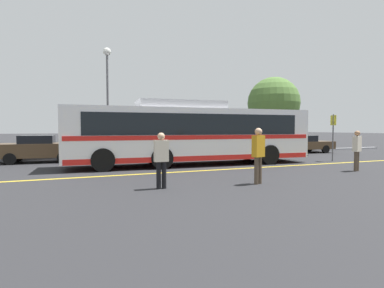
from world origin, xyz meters
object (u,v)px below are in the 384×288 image
Objects in this scene: street_lamp at (107,80)px; tree_1 at (274,103)px; parked_car_3 at (225,146)px; pedestrian_1 at (161,157)px; parked_car_2 at (149,147)px; pedestrian_2 at (357,148)px; parked_car_4 at (300,144)px; transit_bus at (192,133)px; parked_car_1 at (39,149)px; bus_stop_sign at (333,132)px; pedestrian_0 at (258,152)px.

street_lamp is 14.82m from tree_1.
pedestrian_1 is at bearing -35.39° from parked_car_3.
parked_car_2 is 11.37m from pedestrian_2.
parked_car_4 is 9.83m from pedestrian_2.
parked_car_3 is 11.43m from pedestrian_1.
street_lamp reaches higher than parked_car_2.
transit_bus is 2.69× the size of parked_car_2.
pedestrian_1 is at bearing 166.51° from parked_car_2.
parked_car_2 is 0.73× the size of tree_1.
transit_bus is 7.71m from street_lamp.
bus_stop_sign reaches higher than parked_car_1.
street_lamp is (-0.38, 11.31, 4.00)m from pedestrian_1.
parked_car_3 is at bearing 51.57° from pedestrian_0.
street_lamp reaches higher than bus_stop_sign.
parked_car_4 is 0.77× the size of tree_1.
parked_car_2 is 2.68× the size of pedestrian_2.
parked_car_4 is (10.39, 3.94, -0.93)m from transit_bus.
parked_car_1 is at bearing -106.33° from bus_stop_sign.
street_lamp is (-2.25, 1.77, 4.30)m from parked_car_2.
pedestrian_2 is (5.66, 0.99, -0.07)m from pedestrian_0.
parked_car_2 is 1.78× the size of bus_stop_sign.
parked_car_2 is at bearing -118.26° from bus_stop_sign.
street_lamp is (-13.85, 2.07, 4.28)m from parked_car_4.
parked_car_2 is 1.07× the size of parked_car_3.
pedestrian_0 is 5.75m from pedestrian_2.
street_lamp is at bearing 112.61° from pedestrian_2.
transit_bus is 14.14m from tree_1.
parked_car_2 is at bearing 94.53° from parked_car_1.
parked_car_4 is at bearing 92.20° from parked_car_1.
parked_car_4 is 2.92× the size of pedestrian_1.
parked_car_3 is at bearing 91.20° from parked_car_1.
pedestrian_2 is at bearing -49.34° from street_lamp.
parked_car_2 is 5.16m from street_lamp.
bus_stop_sign is 14.01m from street_lamp.
parked_car_3 is (11.16, -0.25, -0.06)m from parked_car_1.
bus_stop_sign reaches higher than parked_car_2.
tree_1 reaches higher than parked_car_2.
transit_bus reaches higher than pedestrian_2.
street_lamp is at bearing 119.84° from parked_car_1.
parked_car_2 is at bearing -93.25° from parked_car_3.
parked_car_2 is at bearing 80.68° from pedestrian_0.
parked_car_3 is 0.68× the size of tree_1.
pedestrian_0 is at bearing 39.69° from parked_car_1.
street_lamp reaches higher than pedestrian_2.
tree_1 reaches higher than pedestrian_2.
parked_car_3 is 0.62× the size of street_lamp.
parked_car_2 is at bearing 109.82° from pedestrian_2.
parked_car_1 is 0.63× the size of tree_1.
pedestrian_1 is at bearing 155.60° from pedestrian_0.
bus_stop_sign is (7.99, -1.36, 0.04)m from transit_bus.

